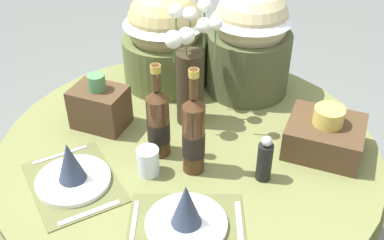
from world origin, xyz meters
TOP-DOWN VIEW (x-y plane):
  - dining_table at (0.00, 0.00)m, footprint 1.38×1.38m
  - place_setting_left at (-0.27, -0.33)m, footprint 0.43×0.42m
  - place_setting_right at (0.14, -0.36)m, footprint 0.41×0.37m
  - flower_vase at (-0.05, 0.14)m, footprint 0.20×0.24m
  - wine_bottle_left at (0.07, -0.12)m, footprint 0.07×0.07m
  - wine_bottle_centre at (-0.07, -0.08)m, footprint 0.08×0.08m
  - tumbler_near_right at (-0.06, -0.19)m, footprint 0.07×0.07m
  - pepper_mill at (0.29, -0.08)m, footprint 0.05×0.05m
  - gift_tub_back_left at (-0.26, 0.37)m, footprint 0.36×0.36m
  - gift_tub_back_centre at (0.09, 0.44)m, footprint 0.34×0.34m
  - woven_basket_side_left at (-0.35, -0.01)m, footprint 0.19×0.14m
  - woven_basket_side_right at (0.45, 0.14)m, footprint 0.25×0.23m

SIDE VIEW (x-z plane):
  - dining_table at x=0.00m, z-range 0.25..1.02m
  - place_setting_left at x=-0.27m, z-range 0.73..0.89m
  - place_setting_right at x=0.14m, z-range 0.73..0.89m
  - tumbler_near_right at x=-0.06m, z-range 0.77..0.86m
  - woven_basket_side_right at x=0.45m, z-range 0.74..0.92m
  - pepper_mill at x=0.29m, z-range 0.76..0.93m
  - woven_basket_side_left at x=-0.35m, z-range 0.74..0.96m
  - wine_bottle_centre at x=-0.07m, z-range 0.72..1.07m
  - wine_bottle_left at x=0.07m, z-range 0.72..1.10m
  - flower_vase at x=-0.05m, z-range 0.75..1.21m
  - gift_tub_back_left at x=-0.26m, z-range 0.77..1.24m
  - gift_tub_back_centre at x=0.09m, z-range 0.78..1.28m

